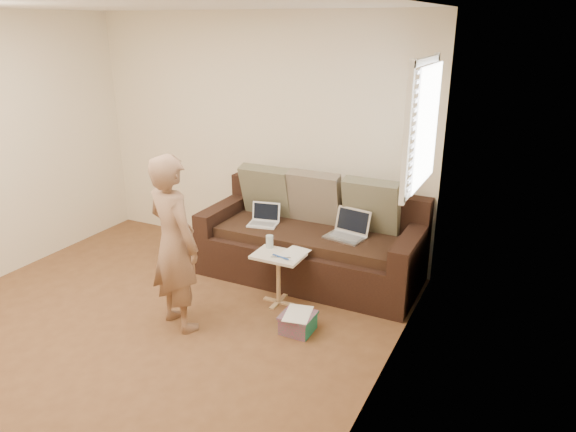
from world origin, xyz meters
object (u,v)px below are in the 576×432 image
at_px(sofa, 310,239).
at_px(drinking_glass, 270,242).
at_px(laptop_white, 263,225).
at_px(striped_box, 298,322).
at_px(laptop_silver, 345,238).
at_px(person, 174,243).
at_px(side_table, 278,279).

relative_size(sofa, drinking_glass, 18.33).
distance_m(laptop_white, striped_box, 1.29).
bearing_deg(laptop_silver, sofa, -177.58).
distance_m(sofa, person, 1.52).
height_order(laptop_white, person, person).
distance_m(sofa, laptop_white, 0.51).
relative_size(laptop_white, striped_box, 1.08).
bearing_deg(striped_box, laptop_silver, 86.74).
bearing_deg(person, laptop_white, -77.39).
bearing_deg(laptop_silver, drinking_glass, -130.40).
xyz_separation_m(laptop_silver, striped_box, (-0.05, -0.94, -0.43)).
distance_m(person, drinking_glass, 0.96).
relative_size(laptop_silver, drinking_glass, 3.05).
bearing_deg(laptop_white, drinking_glass, -65.77).
distance_m(laptop_silver, drinking_glass, 0.74).
bearing_deg(striped_box, side_table, 135.44).
bearing_deg(sofa, drinking_glass, -109.67).
relative_size(laptop_silver, laptop_white, 1.25).
xyz_separation_m(person, striped_box, (0.97, 0.34, -0.68)).
bearing_deg(laptop_silver, striped_box, -83.24).
bearing_deg(striped_box, drinking_glass, 137.68).
height_order(side_table, striped_box, side_table).
relative_size(person, drinking_glass, 12.69).
height_order(drinking_glass, striped_box, drinking_glass).
bearing_deg(side_table, sofa, 86.02).
bearing_deg(laptop_silver, laptop_white, -166.82).
distance_m(sofa, laptop_silver, 0.40).
height_order(laptop_silver, laptop_white, laptop_silver).
distance_m(laptop_white, person, 1.27).
xyz_separation_m(laptop_silver, drinking_glass, (-0.57, -0.47, 0.03)).
relative_size(sofa, laptop_white, 7.50).
relative_size(laptop_silver, side_table, 0.74).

